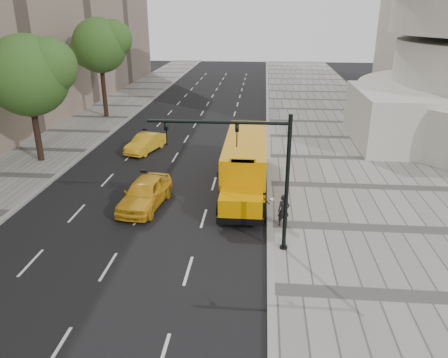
# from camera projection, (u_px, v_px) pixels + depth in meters

# --- Properties ---
(ground) EXTENTS (140.00, 140.00, 0.00)m
(ground) POSITION_uv_depth(u_px,v_px,m) (175.00, 182.00, 28.08)
(ground) COLOR black
(ground) RESTS_ON ground
(sidewalk_museum) EXTENTS (12.00, 140.00, 0.15)m
(sidewalk_museum) POSITION_uv_depth(u_px,v_px,m) (366.00, 187.00, 27.06)
(sidewalk_museum) COLOR gray
(sidewalk_museum) RESTS_ON ground
(sidewalk_far) EXTENTS (6.00, 140.00, 0.15)m
(sidewalk_far) POSITION_uv_depth(u_px,v_px,m) (12.00, 176.00, 28.96)
(sidewalk_far) COLOR gray
(sidewalk_far) RESTS_ON ground
(curb_museum) EXTENTS (0.30, 140.00, 0.15)m
(curb_museum) POSITION_uv_depth(u_px,v_px,m) (269.00, 184.00, 27.56)
(curb_museum) COLOR gray
(curb_museum) RESTS_ON ground
(curb_far) EXTENTS (0.30, 140.00, 0.15)m
(curb_far) POSITION_uv_depth(u_px,v_px,m) (56.00, 177.00, 28.71)
(curb_far) COLOR gray
(curb_far) RESTS_ON ground
(tree_b) EXTENTS (6.21, 5.52, 8.96)m
(tree_b) POSITION_uv_depth(u_px,v_px,m) (29.00, 75.00, 29.55)
(tree_b) COLOR black
(tree_b) RESTS_ON ground
(tree_c) EXTENTS (5.89, 5.24, 9.75)m
(tree_c) POSITION_uv_depth(u_px,v_px,m) (100.00, 45.00, 42.22)
(tree_c) COLOR black
(tree_c) RESTS_ON ground
(school_bus) EXTENTS (2.96, 11.56, 3.19)m
(school_bus) POSITION_uv_depth(u_px,v_px,m) (246.00, 159.00, 26.95)
(school_bus) COLOR #DA8A00
(school_bus) RESTS_ON ground
(taxi_near) EXTENTS (2.48, 5.03, 1.65)m
(taxi_near) POSITION_uv_depth(u_px,v_px,m) (145.00, 193.00, 24.33)
(taxi_near) COLOR gold
(taxi_near) RESTS_ON ground
(taxi_far) EXTENTS (2.58, 4.40, 1.37)m
(taxi_far) POSITION_uv_depth(u_px,v_px,m) (145.00, 143.00, 33.90)
(taxi_far) COLOR gold
(taxi_far) RESTS_ON ground
(pedestrian) EXTENTS (0.66, 0.50, 1.66)m
(pedestrian) POSITION_uv_depth(u_px,v_px,m) (284.00, 211.00, 21.86)
(pedestrian) COLOR black
(pedestrian) RESTS_ON sidewalk_museum
(traffic_signal) EXTENTS (6.18, 0.36, 6.40)m
(traffic_signal) POSITION_uv_depth(u_px,v_px,m) (255.00, 166.00, 18.74)
(traffic_signal) COLOR black
(traffic_signal) RESTS_ON ground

